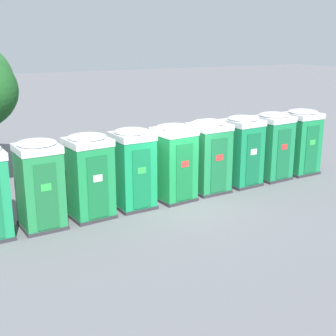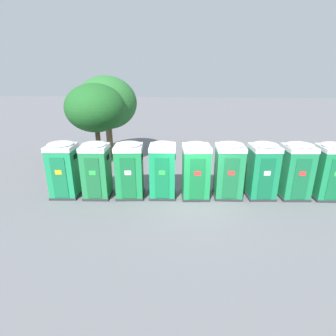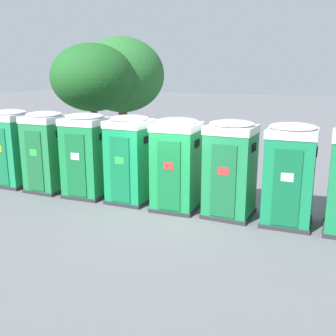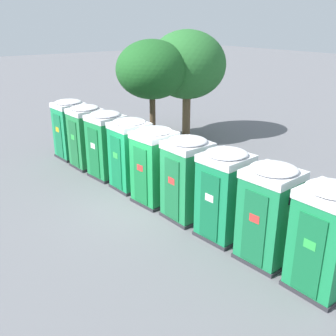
% 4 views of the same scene
% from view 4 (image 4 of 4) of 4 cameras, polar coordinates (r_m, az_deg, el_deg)
% --- Properties ---
extents(ground_plane, '(120.00, 120.00, 0.00)m').
position_cam_4_polar(ground_plane, '(13.03, -3.07, -5.25)').
color(ground_plane, slate).
extents(portapotty_0, '(1.29, 1.29, 2.54)m').
position_cam_4_polar(portapotty_0, '(17.56, -13.99, 5.55)').
color(portapotty_0, '#2D2D33').
rests_on(portapotty_0, ground).
extents(portapotty_1, '(1.25, 1.28, 2.54)m').
position_cam_4_polar(portapotty_1, '(16.27, -11.77, 4.54)').
color(portapotty_1, '#2D2D33').
rests_on(portapotty_1, ground).
extents(portapotty_2, '(1.35, 1.33, 2.54)m').
position_cam_4_polar(portapotty_2, '(15.04, -8.92, 3.40)').
color(portapotty_2, '#2D2D33').
rests_on(portapotty_2, ground).
extents(portapotty_3, '(1.24, 1.27, 2.54)m').
position_cam_4_polar(portapotty_3, '(13.87, -5.56, 2.07)').
color(portapotty_3, '#2D2D33').
rests_on(portapotty_3, ground).
extents(portapotty_4, '(1.33, 1.33, 2.54)m').
position_cam_4_polar(portapotty_4, '(12.70, -2.00, 0.37)').
color(portapotty_4, '#2D2D33').
rests_on(portapotty_4, ground).
extents(portapotty_5, '(1.27, 1.25, 2.54)m').
position_cam_4_polar(portapotty_5, '(11.70, 2.76, -1.49)').
color(portapotty_5, '#2D2D33').
rests_on(portapotty_5, ground).
extents(portapotty_6, '(1.32, 1.32, 2.54)m').
position_cam_4_polar(portapotty_6, '(10.75, 8.15, -3.76)').
color(portapotty_6, '#2D2D33').
rests_on(portapotty_6, ground).
extents(portapotty_7, '(1.34, 1.31, 2.54)m').
position_cam_4_polar(portapotty_7, '(9.93, 14.47, -6.41)').
color(portapotty_7, '#2D2D33').
rests_on(portapotty_7, ground).
extents(portapotty_8, '(1.28, 1.26, 2.54)m').
position_cam_4_polar(portapotty_8, '(9.26, 21.81, -9.45)').
color(portapotty_8, '#2D2D33').
rests_on(portapotty_8, ground).
extents(street_tree_0, '(3.85, 3.85, 5.28)m').
position_cam_4_polar(street_tree_0, '(20.12, 2.79, 14.68)').
color(street_tree_0, brown).
rests_on(street_tree_0, ground).
extents(street_tree_1, '(3.39, 3.39, 4.88)m').
position_cam_4_polar(street_tree_1, '(18.93, -2.34, 14.05)').
color(street_tree_1, '#4C3826').
rests_on(street_tree_1, ground).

